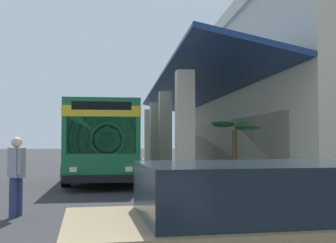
% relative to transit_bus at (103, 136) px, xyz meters
% --- Properties ---
extents(ground, '(120.00, 120.00, 0.00)m').
position_rel_transit_bus_xyz_m(ground, '(-2.24, 6.12, -1.85)').
color(ground, '#2D2D30').
extents(curb_strip, '(28.12, 0.50, 0.12)m').
position_rel_transit_bus_xyz_m(curb_strip, '(-2.22, 2.85, -1.79)').
color(curb_strip, '#9E998E').
rests_on(curb_strip, ground).
extents(transit_bus, '(11.28, 3.05, 3.34)m').
position_rel_transit_bus_xyz_m(transit_bus, '(0.00, 0.00, 0.00)').
color(transit_bus, '#196638').
rests_on(transit_bus, ground).
extents(parked_sedan_tan, '(2.67, 4.53, 1.47)m').
position_rel_transit_bus_xyz_m(parked_sedan_tan, '(15.36, 2.37, -1.10)').
color(parked_sedan_tan, '#9E845B').
rests_on(parked_sedan_tan, ground).
extents(pedestrian, '(0.65, 0.47, 1.77)m').
position_rel_transit_bus_xyz_m(pedestrian, '(9.77, -1.53, -0.85)').
color(pedestrian, navy).
rests_on(pedestrian, ground).
extents(potted_palm, '(1.67, 1.66, 2.33)m').
position_rel_transit_bus_xyz_m(potted_palm, '(5.98, 4.48, -1.23)').
color(potted_palm, brown).
rests_on(potted_palm, ground).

